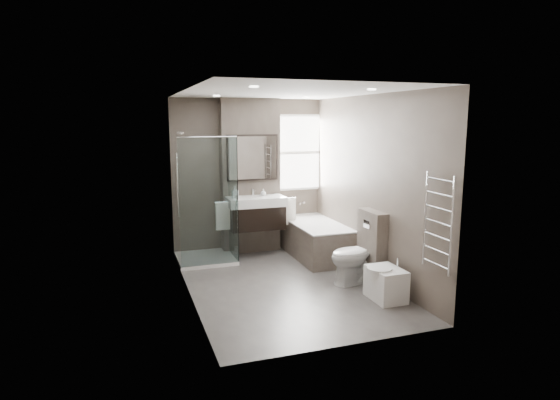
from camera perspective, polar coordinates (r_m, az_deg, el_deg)
name	(u,v)px	position (r m, az deg, el deg)	size (l,w,h in m)	color
room	(285,191)	(6.27, 0.59, 1.06)	(2.70, 3.90, 2.70)	#4B4745
vanity_pier	(250,176)	(7.95, -3.67, 2.90)	(1.00, 0.25, 2.60)	#554B43
vanity	(256,212)	(7.71, -2.94, -1.53)	(0.95, 0.47, 0.66)	black
mirror_cabinet	(252,158)	(7.76, -3.37, 5.18)	(0.86, 0.08, 0.76)	black
towel_left	(223,216)	(7.56, -6.98, -1.97)	(0.24, 0.06, 0.44)	silver
towel_right	(288,212)	(7.86, 1.03, -1.44)	(0.24, 0.06, 0.44)	silver
shower_enclosure	(212,232)	(7.52, -8.28, -3.84)	(0.90, 0.90, 2.00)	white
bathtub	(315,238)	(7.81, 4.31, -4.60)	(0.75, 1.60, 0.57)	#554B43
window	(298,153)	(8.29, 2.16, 5.79)	(0.98, 0.06, 1.33)	white
toilet	(357,255)	(6.62, 9.36, -6.61)	(0.45, 0.78, 0.80)	white
cistern_box	(372,246)	(6.72, 11.13, -5.51)	(0.19, 0.55, 1.00)	#554B43
bidet	(386,283)	(6.13, 12.74, -9.86)	(0.44, 0.51, 0.53)	white
towel_radiator	(438,222)	(5.51, 18.72, -2.60)	(0.03, 0.49, 1.10)	silver
soap_bottle_a	(235,192)	(7.54, -5.47, 0.96)	(0.09, 0.09, 0.20)	white
soap_bottle_b	(263,192)	(7.75, -2.04, 0.93)	(0.09, 0.09, 0.12)	white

